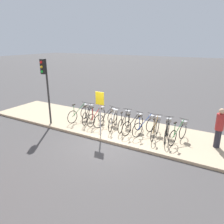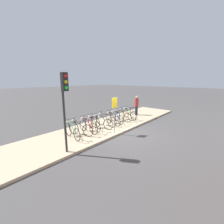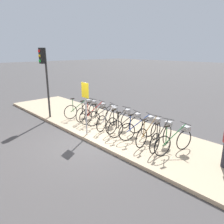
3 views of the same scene
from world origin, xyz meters
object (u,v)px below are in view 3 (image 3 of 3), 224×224
at_px(parked_bicycle_2, 96,113).
at_px(parked_bicycle_10, 176,140).
at_px(parked_bicycle_3, 104,115).
at_px(parked_bicycle_0, 81,108).
at_px(parked_bicycle_6, 128,124).
at_px(parked_bicycle_1, 88,110).
at_px(traffic_light, 44,68).
at_px(parked_bicycle_7, 140,127).
at_px(parked_bicycle_4, 109,118).
at_px(sign_post, 86,100).
at_px(parked_bicycle_9, 162,136).
at_px(parked_bicycle_5, 120,120).
at_px(parked_bicycle_8, 150,131).

distance_m(parked_bicycle_2, parked_bicycle_10, 4.45).
bearing_deg(parked_bicycle_3, parked_bicycle_0, -176.27).
bearing_deg(parked_bicycle_6, parked_bicycle_0, 179.14).
distance_m(parked_bicycle_1, traffic_light, 2.99).
bearing_deg(traffic_light, parked_bicycle_7, 14.97).
bearing_deg(parked_bicycle_4, sign_post, -91.08).
relative_size(parked_bicycle_3, parked_bicycle_6, 0.99).
relative_size(parked_bicycle_0, parked_bicycle_9, 1.00).
relative_size(parked_bicycle_10, traffic_light, 0.48).
bearing_deg(parked_bicycle_5, sign_post, -114.05).
distance_m(parked_bicycle_3, parked_bicycle_10, 3.87).
distance_m(parked_bicycle_0, parked_bicycle_2, 1.16).
xyz_separation_m(parked_bicycle_2, parked_bicycle_4, (1.06, -0.08, 0.00)).
relative_size(parked_bicycle_0, parked_bicycle_2, 0.99).
xyz_separation_m(parked_bicycle_0, parked_bicycle_4, (2.23, -0.03, 0.00)).
bearing_deg(parked_bicycle_8, parked_bicycle_3, 177.79).
bearing_deg(parked_bicycle_10, parked_bicycle_7, 178.20).
bearing_deg(parked_bicycle_8, parked_bicycle_4, -178.99).
bearing_deg(parked_bicycle_0, parked_bicycle_8, 0.08).
bearing_deg(parked_bicycle_3, parked_bicycle_8, -2.21).
distance_m(parked_bicycle_1, parked_bicycle_3, 1.18).
bearing_deg(parked_bicycle_1, parked_bicycle_6, -2.03).
bearing_deg(parked_bicycle_8, parked_bicycle_0, -179.92).
bearing_deg(parked_bicycle_1, parked_bicycle_10, -0.68).
height_order(parked_bicycle_1, parked_bicycle_6, same).
bearing_deg(parked_bicycle_0, parked_bicycle_1, 5.10).
relative_size(traffic_light, sign_post, 1.62).
xyz_separation_m(parked_bicycle_2, sign_post, (1.04, -1.32, 1.03)).
xyz_separation_m(parked_bicycle_1, parked_bicycle_7, (3.43, -0.01, 0.00)).
xyz_separation_m(parked_bicycle_3, traffic_light, (-2.85, -1.44, 2.07)).
xyz_separation_m(parked_bicycle_1, parked_bicycle_2, (0.60, 0.00, 0.00)).
xyz_separation_m(parked_bicycle_4, parked_bicycle_9, (2.85, 0.01, 0.00)).
distance_m(parked_bicycle_1, parked_bicycle_10, 5.05).
bearing_deg(parked_bicycle_7, sign_post, -143.61).
bearing_deg(parked_bicycle_1, parked_bicycle_4, -2.86).
height_order(parked_bicycle_6, parked_bicycle_7, same).
height_order(parked_bicycle_1, parked_bicycle_3, same).
bearing_deg(parked_bicycle_9, parked_bicycle_2, 178.97).
bearing_deg(parked_bicycle_10, parked_bicycle_2, 179.21).
bearing_deg(parked_bicycle_5, parked_bicycle_3, 179.41).
bearing_deg(parked_bicycle_4, parked_bicycle_10, 0.40).
relative_size(parked_bicycle_0, sign_post, 0.79).
height_order(parked_bicycle_1, parked_bicycle_10, same).
bearing_deg(traffic_light, parked_bicycle_1, 39.38).
distance_m(parked_bicycle_2, parked_bicycle_7, 2.82).
relative_size(parked_bicycle_4, sign_post, 0.77).
xyz_separation_m(parked_bicycle_1, traffic_light, (-1.67, -1.37, 2.07)).
height_order(traffic_light, sign_post, traffic_light).
xyz_separation_m(parked_bicycle_0, parked_bicycle_10, (5.61, -0.01, 0.00)).
height_order(parked_bicycle_0, parked_bicycle_2, same).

